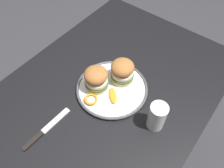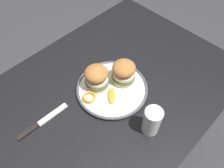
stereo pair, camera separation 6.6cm
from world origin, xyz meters
name	(u,v)px [view 1 (the left image)]	position (x,y,z in m)	size (l,w,h in m)	color
ground_plane	(104,157)	(0.00, 0.00, 0.00)	(8.00, 8.00, 0.00)	#333338
dining_table	(100,111)	(0.00, 0.00, 0.61)	(1.26, 0.81, 0.71)	black
dinner_plate	(112,88)	(0.07, -0.01, 0.72)	(0.30, 0.30, 0.02)	white
sandwich_half_left	(96,78)	(0.04, 0.04, 0.78)	(0.13, 0.13, 0.10)	beige
sandwich_half_right	(122,71)	(0.14, -0.02, 0.78)	(0.14, 0.14, 0.10)	beige
orange_peel_curled	(91,99)	(-0.03, 0.02, 0.74)	(0.08, 0.08, 0.01)	orange
orange_peel_strip_long	(113,95)	(0.04, -0.04, 0.74)	(0.08, 0.08, 0.01)	orange
drinking_glass	(157,118)	(0.04, -0.24, 0.77)	(0.07, 0.07, 0.12)	white
table_knife	(44,132)	(-0.24, 0.07, 0.72)	(0.22, 0.03, 0.01)	silver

